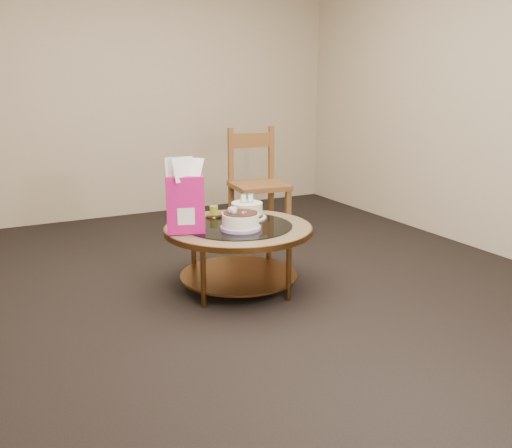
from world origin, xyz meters
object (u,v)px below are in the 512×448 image
dining_chair (257,184)px  gift_bag (185,196)px  decorated_cake (240,222)px  cream_cake (247,211)px  coffee_table (238,237)px

dining_chair → gift_bag: bearing=-129.2°
decorated_cake → cream_cake: (0.18, 0.25, 0.00)m
decorated_cake → dining_chair: (0.73, 1.17, -0.00)m
decorated_cake → dining_chair: bearing=57.9°
cream_cake → dining_chair: bearing=67.5°
decorated_cake → dining_chair: dining_chair is taller
coffee_table → decorated_cake: (-0.03, -0.10, 0.13)m
cream_cake → coffee_table: bearing=-123.5°
decorated_cake → cream_cake: cream_cake is taller
cream_cake → dining_chair: 1.07m
coffee_table → cream_cake: 0.25m
decorated_cake → coffee_table: bearing=71.8°
coffee_table → gift_bag: gift_bag is taller
gift_bag → cream_cake: bearing=33.5°
decorated_cake → gift_bag: gift_bag is taller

